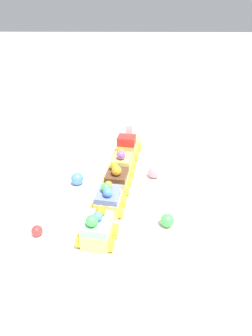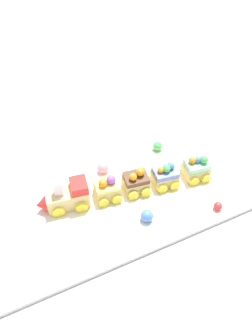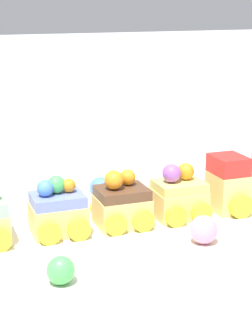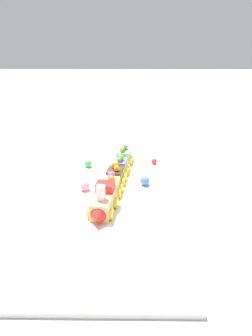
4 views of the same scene
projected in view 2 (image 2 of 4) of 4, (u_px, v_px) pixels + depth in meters
name	position (u px, v px, depth m)	size (l,w,h in m)	color
ground_plane	(126.00, 195.00, 0.80)	(10.00, 10.00, 0.00)	#B2B2B7
display_board	(126.00, 193.00, 0.79)	(0.84, 0.33, 0.01)	white
cake_train_locomotive	(65.00, 197.00, 0.74)	(0.13, 0.08, 0.08)	#E5C675
cake_car_lemon	(107.00, 189.00, 0.77)	(0.06, 0.07, 0.07)	#E5C675
cake_car_chocolate	(136.00, 182.00, 0.78)	(0.06, 0.07, 0.07)	#E5C675
cake_car_blueberry	(165.00, 176.00, 0.79)	(0.06, 0.07, 0.06)	#E5C675
cake_car_mint	(196.00, 168.00, 0.81)	(0.06, 0.07, 0.07)	#E5C675
gumball_green	(158.00, 146.00, 0.88)	(0.03, 0.03, 0.03)	#4CBC56
gumball_blue	(147.00, 216.00, 0.73)	(0.03, 0.03, 0.03)	#4C84E0
gumball_red	(218.00, 206.00, 0.75)	(0.02, 0.02, 0.02)	red
gumball_pink	(103.00, 167.00, 0.83)	(0.03, 0.03, 0.03)	pink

